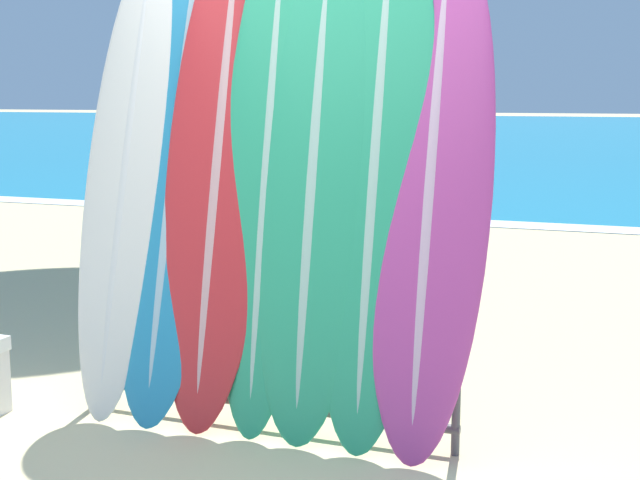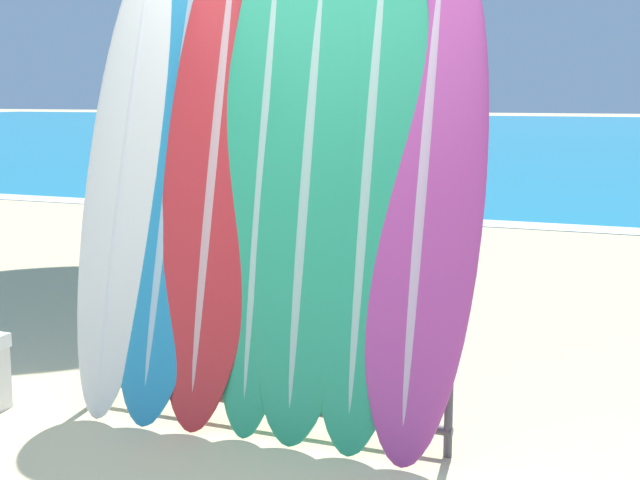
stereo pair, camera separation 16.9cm
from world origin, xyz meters
The scene contains 12 objects.
ocean_water centered at (0.00, 37.53, 0.00)m, with size 120.00×60.00×0.01m.
surfboard_rack centered at (-0.15, 0.80, 0.44)m, with size 1.97×0.04×0.81m.
surfboard_slot_0 centered at (-0.94, 0.88, 1.22)m, with size 0.49×0.73×2.44m.
surfboard_slot_1 centered at (-0.67, 0.91, 1.28)m, with size 0.60×0.76×2.57m.
surfboard_slot_2 centered at (-0.41, 0.88, 1.29)m, with size 0.59×0.68×2.57m.
surfboard_slot_3 centered at (-0.14, 0.86, 1.27)m, with size 0.49×0.57×2.54m.
surfboard_slot_4 centered at (0.11, 0.84, 1.19)m, with size 0.58×0.56×2.38m.
surfboard_slot_5 centered at (0.40, 0.86, 1.27)m, with size 0.55×0.60×2.54m.
surfboard_slot_6 centered at (0.67, 0.85, 1.19)m, with size 0.56×0.65×2.39m.
person_near_water centered at (-0.54, 3.13, 1.00)m, with size 0.28×0.31×1.82m.
person_mid_beach centered at (-1.64, 5.31, 0.96)m, with size 0.27×0.30×1.75m.
person_far_left centered at (-0.84, 7.03, 0.83)m, with size 0.20×0.25×1.52m.
Camera 1 is at (1.60, -3.05, 1.63)m, focal length 50.00 mm.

